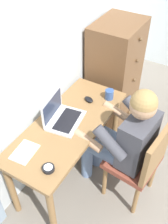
{
  "coord_description": "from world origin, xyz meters",
  "views": [
    {
      "loc": [
        -1.66,
        0.94,
        2.29
      ],
      "look_at": [
        -0.26,
        1.77,
        0.82
      ],
      "focal_mm": 42.0,
      "sensor_mm": 36.0,
      "label": 1
    }
  ],
  "objects_px": {
    "computer_mouse": "(89,99)",
    "notebook_pad": "(25,152)",
    "coffee_mug": "(109,94)",
    "dresser": "(115,74)",
    "chair": "(140,161)",
    "desk_clock": "(48,168)",
    "desk": "(68,133)",
    "person_seated": "(124,137)",
    "laptop": "(61,116)"
  },
  "relations": [
    {
      "from": "computer_mouse",
      "to": "notebook_pad",
      "type": "height_order",
      "value": "computer_mouse"
    },
    {
      "from": "computer_mouse",
      "to": "coffee_mug",
      "type": "relative_size",
      "value": 0.83
    },
    {
      "from": "dresser",
      "to": "computer_mouse",
      "type": "xyz_separation_m",
      "value": [
        -0.69,
        -0.05,
        0.13
      ]
    },
    {
      "from": "chair",
      "to": "notebook_pad",
      "type": "distance_m",
      "value": 0.96
    },
    {
      "from": "notebook_pad",
      "to": "computer_mouse",
      "type": "bearing_deg",
      "value": -13.8
    },
    {
      "from": "chair",
      "to": "desk_clock",
      "type": "xyz_separation_m",
      "value": [
        -0.58,
        0.51,
        0.24
      ]
    },
    {
      "from": "desk",
      "to": "dresser",
      "type": "height_order",
      "value": "dresser"
    },
    {
      "from": "person_seated",
      "to": "computer_mouse",
      "type": "relative_size",
      "value": 12.08
    },
    {
      "from": "desk_clock",
      "to": "computer_mouse",
      "type": "bearing_deg",
      "value": 9.38
    },
    {
      "from": "desk_clock",
      "to": "notebook_pad",
      "type": "xyz_separation_m",
      "value": [
        0.03,
        0.25,
        -0.01
      ]
    },
    {
      "from": "desk",
      "to": "person_seated",
      "type": "distance_m",
      "value": 0.49
    },
    {
      "from": "dresser",
      "to": "laptop",
      "type": "xyz_separation_m",
      "value": [
        -1.04,
        0.02,
        0.17
      ]
    },
    {
      "from": "chair",
      "to": "computer_mouse",
      "type": "bearing_deg",
      "value": 69.84
    },
    {
      "from": "desk_clock",
      "to": "coffee_mug",
      "type": "xyz_separation_m",
      "value": [
        0.95,
        -0.01,
        0.03
      ]
    },
    {
      "from": "desk",
      "to": "dresser",
      "type": "distance_m",
      "value": 1.05
    },
    {
      "from": "computer_mouse",
      "to": "notebook_pad",
      "type": "relative_size",
      "value": 0.48
    },
    {
      "from": "dresser",
      "to": "chair",
      "type": "distance_m",
      "value": 1.16
    },
    {
      "from": "dresser",
      "to": "computer_mouse",
      "type": "bearing_deg",
      "value": -175.75
    },
    {
      "from": "laptop",
      "to": "desk_clock",
      "type": "bearing_deg",
      "value": -156.46
    },
    {
      "from": "person_seated",
      "to": "computer_mouse",
      "type": "bearing_deg",
      "value": 64.61
    },
    {
      "from": "desk",
      "to": "dresser",
      "type": "relative_size",
      "value": 1.04
    },
    {
      "from": "desk",
      "to": "laptop",
      "type": "relative_size",
      "value": 3.38
    },
    {
      "from": "dresser",
      "to": "chair",
      "type": "height_order",
      "value": "dresser"
    },
    {
      "from": "desk",
      "to": "coffee_mug",
      "type": "bearing_deg",
      "value": -17.19
    },
    {
      "from": "chair",
      "to": "notebook_pad",
      "type": "bearing_deg",
      "value": 126.05
    },
    {
      "from": "laptop",
      "to": "desk_clock",
      "type": "relative_size",
      "value": 4.15
    },
    {
      "from": "chair",
      "to": "laptop",
      "type": "xyz_separation_m",
      "value": [
        -0.11,
        0.71,
        0.27
      ]
    },
    {
      "from": "laptop",
      "to": "computer_mouse",
      "type": "bearing_deg",
      "value": -11.56
    },
    {
      "from": "desk",
      "to": "notebook_pad",
      "type": "height_order",
      "value": "notebook_pad"
    },
    {
      "from": "chair",
      "to": "dresser",
      "type": "bearing_deg",
      "value": 36.73
    },
    {
      "from": "desk_clock",
      "to": "coffee_mug",
      "type": "distance_m",
      "value": 0.95
    },
    {
      "from": "dresser",
      "to": "desk_clock",
      "type": "distance_m",
      "value": 1.53
    },
    {
      "from": "computer_mouse",
      "to": "notebook_pad",
      "type": "xyz_separation_m",
      "value": [
        -0.78,
        0.11,
        -0.01
      ]
    },
    {
      "from": "desk",
      "to": "person_seated",
      "type": "bearing_deg",
      "value": -73.52
    },
    {
      "from": "person_seated",
      "to": "desk",
      "type": "bearing_deg",
      "value": 106.48
    },
    {
      "from": "chair",
      "to": "laptop",
      "type": "relative_size",
      "value": 2.38
    },
    {
      "from": "desk",
      "to": "desk_clock",
      "type": "xyz_separation_m",
      "value": [
        -0.46,
        -0.14,
        0.13
      ]
    },
    {
      "from": "person_seated",
      "to": "laptop",
      "type": "relative_size",
      "value": 3.23
    },
    {
      "from": "coffee_mug",
      "to": "dresser",
      "type": "bearing_deg",
      "value": 19.48
    },
    {
      "from": "dresser",
      "to": "person_seated",
      "type": "bearing_deg",
      "value": -150.76
    },
    {
      "from": "laptop",
      "to": "dresser",
      "type": "bearing_deg",
      "value": -1.06
    },
    {
      "from": "desk",
      "to": "coffee_mug",
      "type": "xyz_separation_m",
      "value": [
        0.48,
        -0.15,
        0.16
      ]
    },
    {
      "from": "desk",
      "to": "dresser",
      "type": "xyz_separation_m",
      "value": [
        1.05,
        0.05,
        -0.0
      ]
    },
    {
      "from": "dresser",
      "to": "laptop",
      "type": "distance_m",
      "value": 1.05
    },
    {
      "from": "computer_mouse",
      "to": "person_seated",
      "type": "bearing_deg",
      "value": -93.64
    },
    {
      "from": "laptop",
      "to": "coffee_mug",
      "type": "xyz_separation_m",
      "value": [
        0.48,
        -0.22,
        -0.0
      ]
    },
    {
      "from": "notebook_pad",
      "to": "desk_clock",
      "type": "bearing_deg",
      "value": -103.41
    },
    {
      "from": "desk",
      "to": "chair",
      "type": "distance_m",
      "value": 0.66
    },
    {
      "from": "person_seated",
      "to": "laptop",
      "type": "xyz_separation_m",
      "value": [
        -0.13,
        0.53,
        0.09
      ]
    },
    {
      "from": "coffee_mug",
      "to": "chair",
      "type": "bearing_deg",
      "value": -126.55
    }
  ]
}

